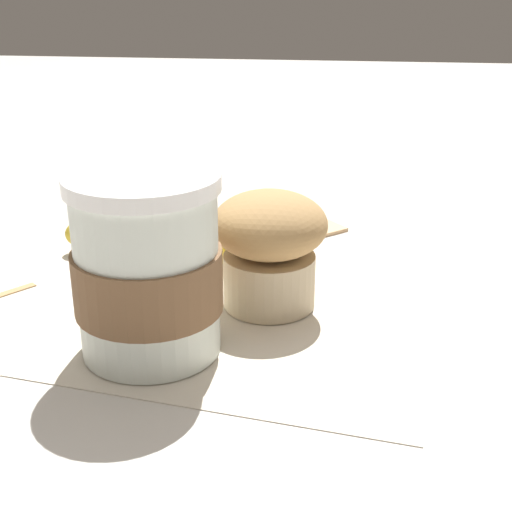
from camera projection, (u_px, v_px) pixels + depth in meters
The scene contains 6 objects.
ground_plane at pixel (256, 312), 0.53m from camera, with size 3.00×3.00×0.00m, color beige.
paper_napkin at pixel (256, 311), 0.53m from camera, with size 0.26×0.26×0.00m, color beige.
coffee_cup at pixel (148, 269), 0.46m from camera, with size 0.10×0.10×0.12m.
muffin at pixel (269, 244), 0.52m from camera, with size 0.08×0.08×0.09m.
banana at pixel (181, 241), 0.62m from camera, with size 0.12×0.19×0.03m.
sugar_packet at pixel (318, 228), 0.69m from camera, with size 0.05×0.03×0.01m, color #E0B27F.
Camera 1 is at (-0.47, -0.06, 0.24)m, focal length 50.00 mm.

